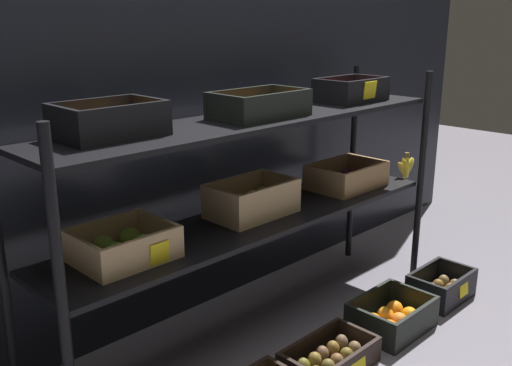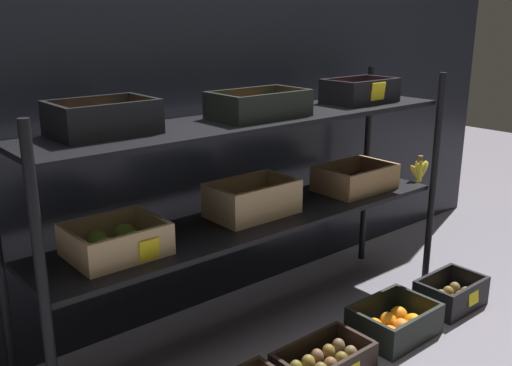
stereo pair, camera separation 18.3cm
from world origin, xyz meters
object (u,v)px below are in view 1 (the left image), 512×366
object	(u,v)px
crate_ground_kiwi	(330,359)
crate_ground_rightmost_kiwi	(441,288)
display_rack	(257,169)
crate_ground_orange	(392,318)

from	to	relation	value
crate_ground_kiwi	crate_ground_rightmost_kiwi	size ratio (longest dim) A/B	1.19
display_rack	crate_ground_kiwi	size ratio (longest dim) A/B	5.37
crate_ground_kiwi	display_rack	bearing A→B (deg)	88.83
display_rack	crate_ground_rightmost_kiwi	bearing A→B (deg)	-27.34
crate_ground_kiwi	crate_ground_orange	bearing A→B (deg)	-0.75
crate_ground_kiwi	crate_ground_orange	xyz separation A→B (m)	(0.42, -0.01, 0.01)
crate_ground_orange	crate_ground_rightmost_kiwi	distance (m)	0.40
display_rack	crate_ground_rightmost_kiwi	size ratio (longest dim) A/B	6.39
crate_ground_rightmost_kiwi	display_rack	bearing A→B (deg)	152.66
display_rack	crate_ground_kiwi	distance (m)	0.78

